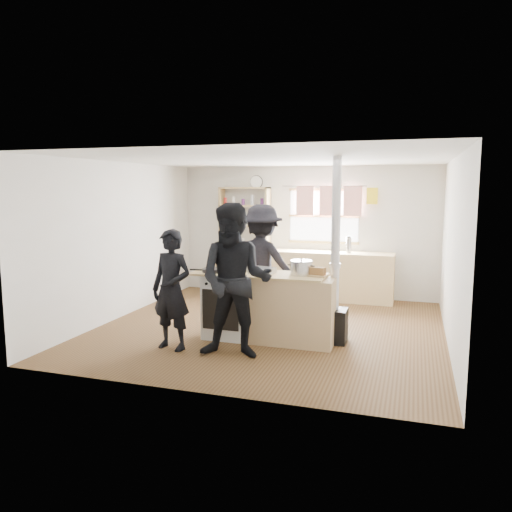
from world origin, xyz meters
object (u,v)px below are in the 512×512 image
stockpot_counter (301,268)px  person_far (262,263)px  bread_board (317,272)px  person_near_left (172,290)px  stockpot_stove (243,265)px  cooking_island (269,307)px  skillet_greens (214,270)px  roast_tray (262,270)px  person_near_right (235,281)px  thermos (349,245)px  flue_heater (334,295)px

stockpot_counter → person_far: person_far is taller
bread_board → person_near_left: bearing=-156.7°
stockpot_stove → stockpot_counter: 0.85m
cooking_island → person_near_left: (-1.10, -0.74, 0.32)m
skillet_greens → person_far: bearing=68.8°
roast_tray → person_near_left: size_ratio=0.23×
roast_tray → stockpot_stove: size_ratio=1.60×
skillet_greens → roast_tray: bearing=7.9°
cooking_island → person_near_right: person_near_right is taller
stockpot_stove → roast_tray: bearing=-17.8°
skillet_greens → stockpot_counter: 1.22m
stockpot_stove → cooking_island: bearing=-13.3°
cooking_island → bread_board: size_ratio=6.31×
cooking_island → person_near_right: 0.95m
person_near_right → bread_board: bearing=35.2°
thermos → person_near_left: (-1.82, -3.51, -0.26)m
roast_tray → thermos: bearing=73.5°
stockpot_stove → person_near_right: (0.21, -0.88, -0.05)m
skillet_greens → bread_board: (1.43, 0.11, 0.02)m
skillet_greens → person_near_left: bearing=-116.5°
skillet_greens → flue_heater: bearing=9.4°
cooking_island → stockpot_counter: size_ratio=6.61×
person_near_left → thermos: bearing=72.4°
skillet_greens → stockpot_stove: 0.42m
flue_heater → person_far: 1.48m
stockpot_stove → flue_heater: bearing=3.5°
thermos → stockpot_stove: size_ratio=1.30×
cooking_island → stockpot_stove: (-0.41, 0.10, 0.54)m
person_near_left → stockpot_counter: bearing=36.7°
thermos → person_far: size_ratio=0.16×
bread_board → person_far: 1.38m
roast_tray → skillet_greens: bearing=-172.1°
stockpot_counter → stockpot_stove: bearing=175.8°
cooking_island → bread_board: bearing=1.0°
cooking_island → stockpot_counter: (0.44, 0.03, 0.56)m
stockpot_stove → stockpot_counter: stockpot_counter is taller
person_near_left → person_far: (0.71, 1.66, 0.13)m
stockpot_counter → person_near_right: (-0.64, -0.82, -0.07)m
thermos → person_near_right: (-0.93, -3.56, -0.09)m
stockpot_stove → stockpot_counter: size_ratio=0.75×
flue_heater → person_near_left: 2.17m
roast_tray → stockpot_stove: (-0.31, 0.10, 0.04)m
person_far → roast_tray: bearing=115.4°
stockpot_stove → person_far: person_far is taller
thermos → skillet_greens: thermos is taller
person_near_right → skillet_greens: bearing=122.2°
stockpot_counter → person_near_left: bearing=-153.1°
cooking_island → skillet_greens: size_ratio=5.36×
stockpot_stove → person_near_left: bearing=-129.3°
thermos → person_near_left: person_near_left is taller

